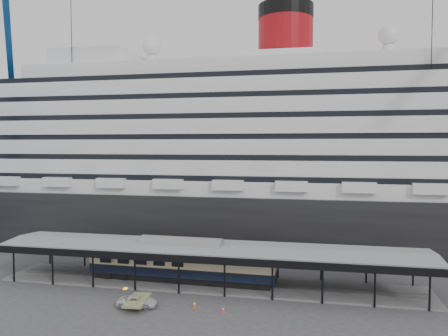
# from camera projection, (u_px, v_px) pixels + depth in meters

# --- Properties ---
(ground) EXTENTS (200.00, 200.00, 0.00)m
(ground) POSITION_uv_depth(u_px,v_px,m) (200.00, 297.00, 52.51)
(ground) COLOR #3C3C3F
(ground) RESTS_ON ground
(cruise_ship) EXTENTS (130.00, 30.00, 43.90)m
(cruise_ship) POSITION_uv_depth(u_px,v_px,m) (243.00, 145.00, 82.85)
(cruise_ship) COLOR black
(cruise_ship) RESTS_ON ground
(platform_canopy) EXTENTS (56.00, 9.18, 5.30)m
(platform_canopy) POSITION_uv_depth(u_px,v_px,m) (209.00, 267.00, 57.28)
(platform_canopy) COLOR slate
(platform_canopy) RESTS_ON ground
(port_truck) EXTENTS (4.70, 2.56, 1.25)m
(port_truck) POSITION_uv_depth(u_px,v_px,m) (137.00, 302.00, 49.39)
(port_truck) COLOR silver
(port_truck) RESTS_ON ground
(pullman_carriage) EXTENTS (25.32, 3.94, 24.78)m
(pullman_carriage) POSITION_uv_depth(u_px,v_px,m) (181.00, 261.00, 58.02)
(pullman_carriage) COLOR black
(pullman_carriage) RESTS_ON ground
(traffic_cone_left) EXTENTS (0.51, 0.51, 0.83)m
(traffic_cone_left) POSITION_uv_depth(u_px,v_px,m) (145.00, 295.00, 52.08)
(traffic_cone_left) COLOR #FB480D
(traffic_cone_left) RESTS_ON ground
(traffic_cone_mid) EXTENTS (0.38, 0.38, 0.68)m
(traffic_cone_mid) POSITION_uv_depth(u_px,v_px,m) (223.00, 310.00, 47.74)
(traffic_cone_mid) COLOR #E94C0C
(traffic_cone_mid) RESTS_ON ground
(traffic_cone_right) EXTENTS (0.46, 0.46, 0.81)m
(traffic_cone_right) POSITION_uv_depth(u_px,v_px,m) (195.00, 304.00, 49.17)
(traffic_cone_right) COLOR #D1560B
(traffic_cone_right) RESTS_ON ground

